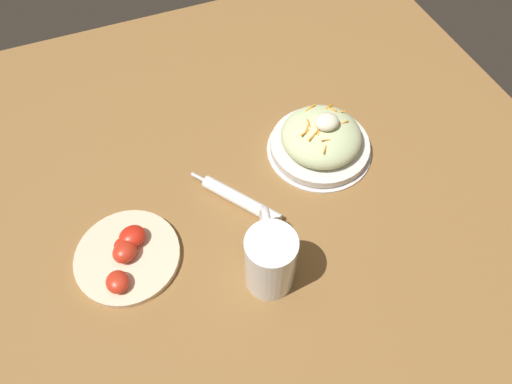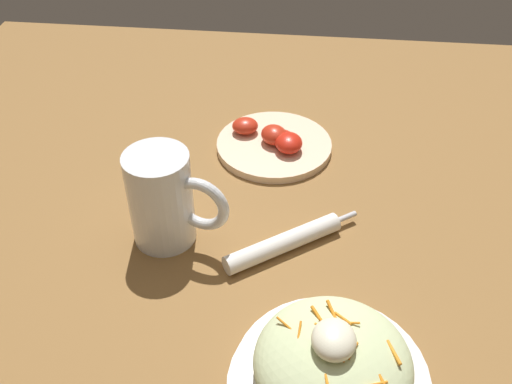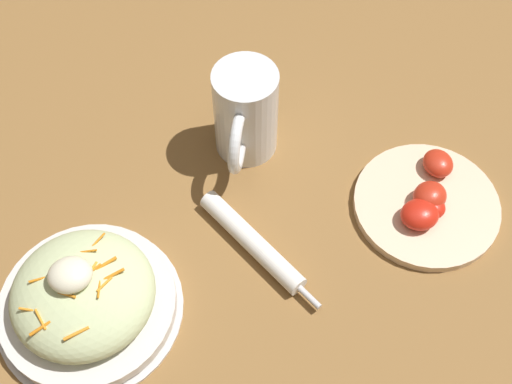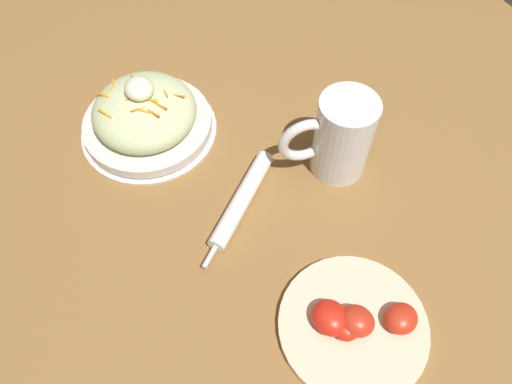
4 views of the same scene
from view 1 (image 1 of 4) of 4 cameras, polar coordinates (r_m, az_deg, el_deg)
The scene contains 5 objects.
ground_plane at distance 0.92m, azimuth -0.89°, elevation -2.67°, with size 1.43×1.43×0.00m, color olive.
salad_plate at distance 1.00m, azimuth 8.15°, elevation 6.50°, with size 0.23×0.23×0.11m.
beer_mug at distance 0.80m, azimuth 1.76°, elevation -8.77°, with size 0.09×0.15×0.14m.
napkin_roll at distance 0.92m, azimuth -1.93°, elevation -1.02°, with size 0.14×0.19×0.03m.
tomato_plate at distance 0.90m, azimuth -15.93°, elevation -7.66°, with size 0.20×0.20×0.04m.
Camera 1 is at (-0.16, -0.45, 0.79)m, focal length 31.77 mm.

